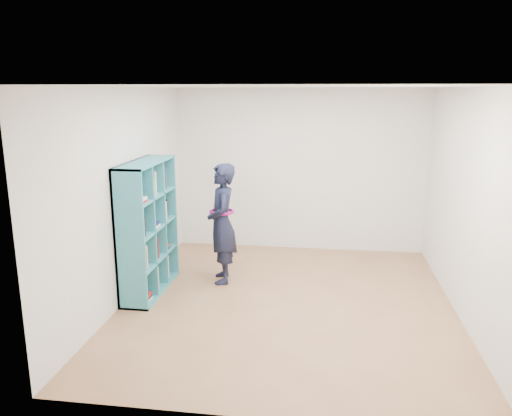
# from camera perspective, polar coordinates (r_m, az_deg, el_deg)

# --- Properties ---
(floor) EXTENTS (4.50, 4.50, 0.00)m
(floor) POSITION_cam_1_polar(r_m,az_deg,el_deg) (6.27, 3.59, -10.80)
(floor) COLOR #8A5E3E
(floor) RESTS_ON ground
(ceiling) EXTENTS (4.50, 4.50, 0.00)m
(ceiling) POSITION_cam_1_polar(r_m,az_deg,el_deg) (5.72, 3.98, 13.69)
(ceiling) COLOR white
(ceiling) RESTS_ON wall_back
(wall_left) EXTENTS (0.02, 4.50, 2.60)m
(wall_left) POSITION_cam_1_polar(r_m,az_deg,el_deg) (6.33, -14.61, 1.40)
(wall_left) COLOR silver
(wall_left) RESTS_ON floor
(wall_right) EXTENTS (0.02, 4.50, 2.60)m
(wall_right) POSITION_cam_1_polar(r_m,az_deg,el_deg) (6.06, 22.99, 0.24)
(wall_right) COLOR silver
(wall_right) RESTS_ON floor
(wall_back) EXTENTS (4.00, 0.02, 2.60)m
(wall_back) POSITION_cam_1_polar(r_m,az_deg,el_deg) (8.07, 4.99, 4.29)
(wall_back) COLOR silver
(wall_back) RESTS_ON floor
(wall_front) EXTENTS (4.00, 0.02, 2.60)m
(wall_front) POSITION_cam_1_polar(r_m,az_deg,el_deg) (3.71, 1.12, -6.58)
(wall_front) COLOR silver
(wall_front) RESTS_ON floor
(bookshelf) EXTENTS (0.37, 1.28, 1.70)m
(bookshelf) POSITION_cam_1_polar(r_m,az_deg,el_deg) (6.52, -12.46, -2.42)
(bookshelf) COLOR teal
(bookshelf) RESTS_ON floor
(person) EXTENTS (0.52, 0.67, 1.63)m
(person) POSITION_cam_1_polar(r_m,az_deg,el_deg) (6.71, -3.91, -1.78)
(person) COLOR black
(person) RESTS_ON floor
(smartphone) EXTENTS (0.05, 0.09, 0.13)m
(smartphone) POSITION_cam_1_polar(r_m,az_deg,el_deg) (6.75, -5.17, -0.78)
(smartphone) COLOR silver
(smartphone) RESTS_ON person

